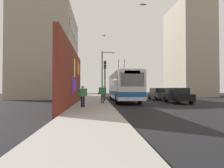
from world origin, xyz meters
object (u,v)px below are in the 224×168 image
Objects in this scene: pedestrian_at_curb at (102,93)px; street_lamp at (104,71)px; pedestrian_near_wall at (83,95)px; traffic_light at (105,74)px; city_bus at (123,86)px; parked_car_dark_gray at (158,94)px; parked_car_black at (177,95)px.

pedestrian_at_curb is 10.33m from street_lamp.
pedestrian_near_wall is 7.22m from traffic_light.
pedestrian_at_curb is (-4.22, 2.53, -0.69)m from city_bus.
traffic_light is (-4.17, 7.35, 2.27)m from parked_car_dark_gray.
street_lamp is (5.67, 2.04, 2.21)m from city_bus.
parked_car_dark_gray is 8.75m from traffic_light.
parked_car_black is 2.63× the size of pedestrian_near_wall.
pedestrian_at_curb is (3.55, -1.56, 0.07)m from pedestrian_near_wall.
street_lamp is (6.80, -0.11, 0.94)m from traffic_light.
street_lamp is at bearing 19.76° from city_bus.
pedestrian_near_wall is 0.23× the size of street_lamp.
traffic_light is at bearing 119.54° from parked_car_dark_gray.
traffic_light reaches higher than parked_car_black.
parked_car_black and parked_car_dark_gray have the same top height.
pedestrian_near_wall is at bearing 163.73° from traffic_light.
pedestrian_at_curb is 0.38× the size of traffic_light.
parked_car_black is at bearing -62.73° from pedestrian_near_wall.
city_bus is at bearing 60.13° from parked_car_black.
parked_car_black is at bearing -140.10° from street_lamp.
pedestrian_near_wall is at bearing 152.25° from city_bus.
parked_car_dark_gray is at bearing -40.66° from pedestrian_near_wall.
city_bus is 6.08m from parked_car_black.
street_lamp reaches higher than parked_car_black.
traffic_light is at bearing -16.27° from pedestrian_near_wall.
parked_car_black is 0.94× the size of traffic_light.
parked_car_black is 11.73m from street_lamp.
pedestrian_near_wall is 3.88m from pedestrian_at_curb.
parked_car_dark_gray is at bearing -109.97° from street_lamp.
traffic_light is at bearing 75.78° from parked_car_black.
pedestrian_near_wall is 13.92m from street_lamp.
street_lamp is at bearing -8.68° from pedestrian_near_wall.
street_lamp is at bearing -2.83° from pedestrian_at_curb.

